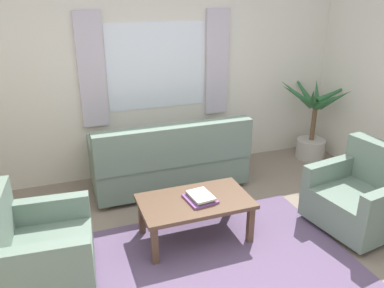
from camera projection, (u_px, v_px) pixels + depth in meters
ground_plane at (224, 263)px, 3.56m from camera, size 6.24×6.24×0.00m
wall_back at (156, 77)px, 5.05m from camera, size 5.32×0.12×2.60m
window_with_curtains at (157, 67)px, 4.92m from camera, size 1.98×0.07×1.40m
area_rug at (224, 263)px, 3.56m from camera, size 2.38×1.82×0.01m
couch at (170, 161)px, 4.81m from camera, size 1.90×0.82×0.92m
armchair_left at (35, 251)px, 3.17m from camera, size 0.88×0.90×0.88m
armchair_right at (362, 196)px, 4.02m from camera, size 0.94×0.95×0.88m
coffee_table at (195, 205)px, 3.80m from camera, size 1.10×0.64×0.44m
book_stack_on_table at (200, 197)px, 3.77m from camera, size 0.30×0.33×0.06m
potted_plant at (312, 124)px, 5.61m from camera, size 1.22×1.13×1.25m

